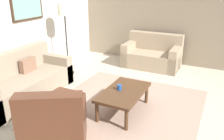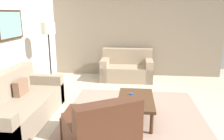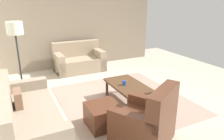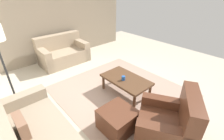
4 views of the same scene
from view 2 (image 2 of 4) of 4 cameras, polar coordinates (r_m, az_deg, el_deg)
The scene contains 10 objects.
ground_plane at distance 4.35m, azimuth 5.46°, elevation -11.69°, with size 8.00×8.00×0.00m, color #B2A893.
stone_feature_panel at distance 6.93m, azimuth 6.05°, elevation 10.15°, with size 0.12×5.20×2.80m, color gray.
area_rug at distance 4.35m, azimuth 5.46°, elevation -11.64°, with size 2.82×2.63×0.01m, color gray.
couch_main at distance 4.36m, azimuth -23.58°, elevation -8.59°, with size 2.09×0.91×0.88m.
couch_loveseat at distance 6.58m, azimuth 3.81°, elevation 0.23°, with size 0.86×1.47×0.88m.
ottoman at distance 3.70m, azimuth -7.55°, elevation -13.25°, with size 0.56×0.56×0.40m, color #4C2819.
coffee_table at distance 4.10m, azimuth 6.08°, elevation -7.89°, with size 1.10×0.64×0.41m.
cup at distance 4.07m, azimuth 4.92°, elevation -6.59°, with size 0.08×0.08×0.09m, color #1E478C.
lamp_standing at distance 5.31m, azimuth -16.00°, elevation 8.47°, with size 0.32×0.32×1.71m.
framed_artwork at distance 5.00m, azimuth -24.62°, elevation 10.47°, with size 0.88×0.04×0.59m.
Camera 2 is at (-3.91, -0.00, 1.92)m, focal length 35.67 mm.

